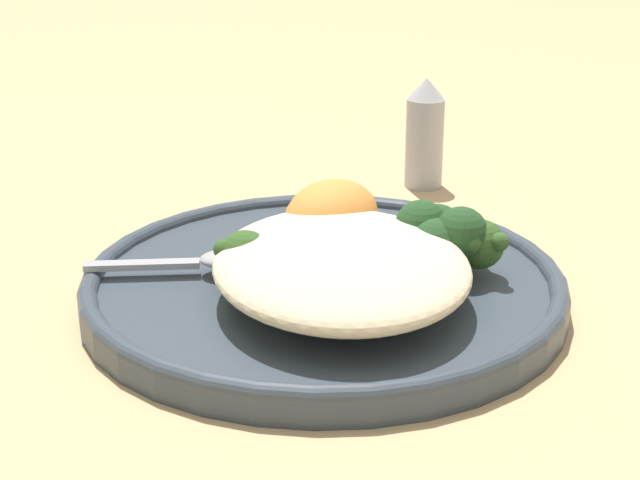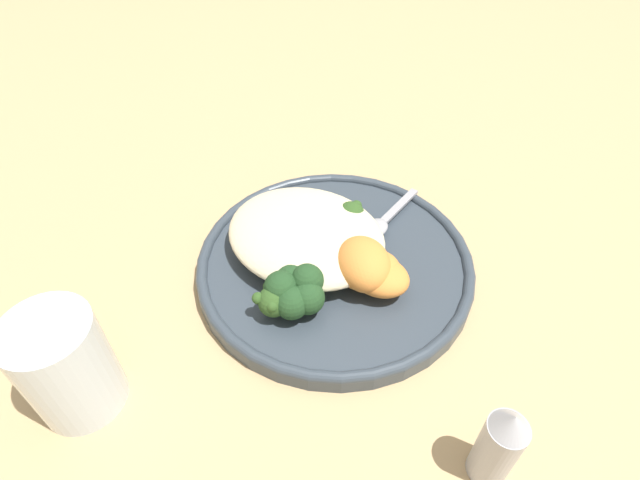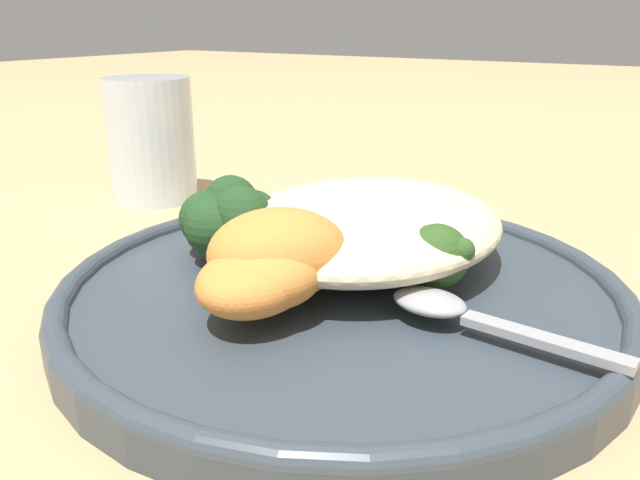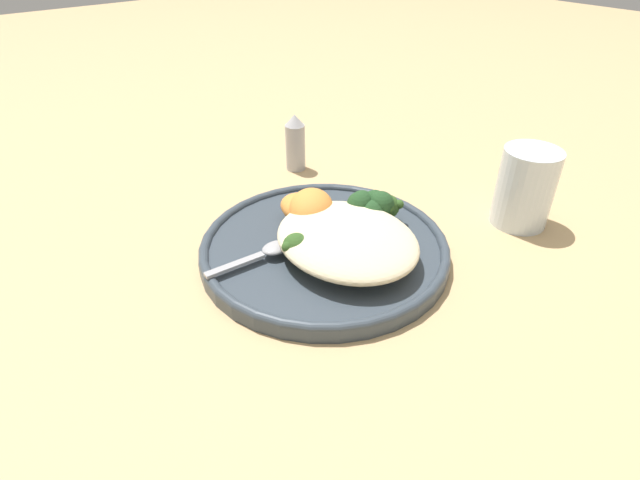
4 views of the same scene
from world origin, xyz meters
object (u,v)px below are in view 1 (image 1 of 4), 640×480
object	(u,v)px
broccoli_stalk_2	(361,276)
kale_tuft	(443,234)
broccoli_stalk_3	(388,258)
sweet_potato_chunk_1	(323,219)
sweet_potato_chunk_0	(331,214)
sweet_potato_chunk_2	(320,216)
spoon	(207,260)
broccoli_stalk_4	(454,247)
salt_shaker	(425,134)
quinoa_mound	(341,266)
plate	(324,287)
broccoli_stalk_0	(270,256)
broccoli_stalk_1	(319,266)

from	to	relation	value
broccoli_stalk_2	kale_tuft	size ratio (longest dim) A/B	1.94
broccoli_stalk_3	sweet_potato_chunk_1	size ratio (longest dim) A/B	1.43
sweet_potato_chunk_0	sweet_potato_chunk_2	distance (m)	0.02
sweet_potato_chunk_2	spoon	world-z (taller)	sweet_potato_chunk_2
broccoli_stalk_4	sweet_potato_chunk_0	distance (m)	0.08
sweet_potato_chunk_0	salt_shaker	xyz separation A→B (m)	(0.17, -0.11, 0.00)
quinoa_mound	broccoli_stalk_4	distance (m)	0.08
plate	sweet_potato_chunk_0	xyz separation A→B (m)	(0.04, -0.01, 0.03)
broccoli_stalk_0	kale_tuft	distance (m)	0.11
plate	broccoli_stalk_2	bearing A→B (deg)	-157.41
plate	broccoli_stalk_3	distance (m)	0.05
kale_tuft	broccoli_stalk_1	bearing A→B (deg)	104.95
broccoli_stalk_3	sweet_potato_chunk_2	size ratio (longest dim) A/B	1.46
broccoli_stalk_1	sweet_potato_chunk_1	bearing A→B (deg)	-170.43
broccoli_stalk_1	sweet_potato_chunk_1	size ratio (longest dim) A/B	1.25
broccoli_stalk_3	broccoli_stalk_4	bearing A→B (deg)	71.65
broccoli_stalk_1	sweet_potato_chunk_2	size ratio (longest dim) A/B	1.27
salt_shaker	broccoli_stalk_4	bearing A→B (deg)	170.24
broccoli_stalk_1	broccoli_stalk_3	distance (m)	0.04
broccoli_stalk_1	kale_tuft	bearing A→B (deg)	125.98
broccoli_stalk_1	broccoli_stalk_2	xyz separation A→B (m)	(-0.02, -0.02, -0.00)
quinoa_mound	salt_shaker	xyz separation A→B (m)	(0.25, -0.11, 0.00)
broccoli_stalk_0	salt_shaker	bearing A→B (deg)	-156.96
quinoa_mound	sweet_potato_chunk_1	bearing A→B (deg)	-1.85
plate	quinoa_mound	size ratio (longest dim) A/B	1.70
plate	broccoli_stalk_4	bearing A→B (deg)	-94.83
sweet_potato_chunk_1	broccoli_stalk_0	bearing A→B (deg)	141.49
plate	broccoli_stalk_4	size ratio (longest dim) A/B	2.69
broccoli_stalk_0	kale_tuft	world-z (taller)	kale_tuft
broccoli_stalk_3	salt_shaker	bearing A→B (deg)	128.45
kale_tuft	quinoa_mound	bearing A→B (deg)	117.06
plate	broccoli_stalk_0	distance (m)	0.04
broccoli_stalk_0	broccoli_stalk_4	size ratio (longest dim) A/B	0.84
broccoli_stalk_0	sweet_potato_chunk_0	distance (m)	0.06
sweet_potato_chunk_2	broccoli_stalk_4	bearing A→B (deg)	-131.72
broccoli_stalk_1	sweet_potato_chunk_0	bearing A→B (deg)	-175.41
plate	salt_shaker	distance (m)	0.24
broccoli_stalk_0	sweet_potato_chunk_2	xyz separation A→B (m)	(0.06, -0.04, 0.00)
broccoli_stalk_2	broccoli_stalk_3	bearing A→B (deg)	129.50
broccoli_stalk_0	broccoli_stalk_3	world-z (taller)	broccoli_stalk_0
broccoli_stalk_2	plate	bearing A→B (deg)	-162.24
sweet_potato_chunk_0	sweet_potato_chunk_1	distance (m)	0.01
broccoli_stalk_3	sweet_potato_chunk_2	bearing A→B (deg)	168.91
plate	broccoli_stalk_2	distance (m)	0.05
plate	broccoli_stalk_1	bearing A→B (deg)	162.49
quinoa_mound	broccoli_stalk_2	world-z (taller)	quinoa_mound
broccoli_stalk_4	kale_tuft	bearing A→B (deg)	144.35
plate	quinoa_mound	bearing A→B (deg)	-172.45
broccoli_stalk_4	kale_tuft	size ratio (longest dim) A/B	1.88
plate	kale_tuft	xyz separation A→B (m)	(0.00, -0.07, 0.03)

